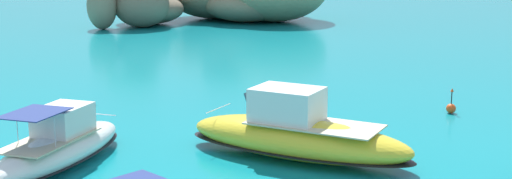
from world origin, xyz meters
The scene contains 4 objects.
islet_small centered at (-4.04, 62.55, 2.79)m, with size 13.64×14.28×7.61m.
motorboat_yellow centered at (0.56, 7.66, 1.07)m, with size 10.44×9.49×3.20m.
motorboat_white centered at (-9.85, 8.75, 0.88)m, with size 6.72×8.95×2.76m.
channel_buoy centered at (11.53, 13.92, 0.34)m, with size 0.56×0.56×1.48m.
Camera 1 is at (-7.38, -20.61, 9.37)m, focal length 47.28 mm.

